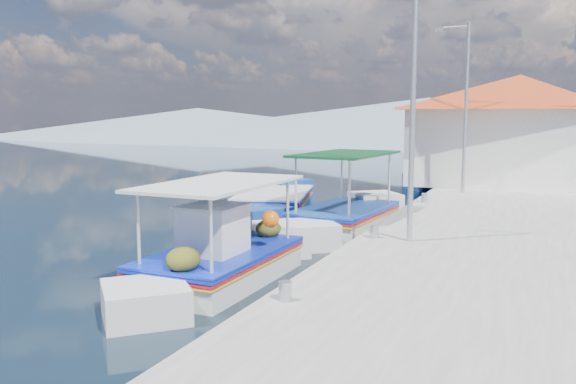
% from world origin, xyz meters
% --- Properties ---
extents(ground, '(160.00, 160.00, 0.00)m').
position_xyz_m(ground, '(0.00, 0.00, 0.00)').
color(ground, black).
rests_on(ground, ground).
extents(quay, '(5.00, 44.00, 0.50)m').
position_xyz_m(quay, '(5.90, 6.00, 0.25)').
color(quay, '#AFABA4').
rests_on(quay, ground).
extents(bollards, '(0.20, 17.20, 0.30)m').
position_xyz_m(bollards, '(3.80, 5.25, 0.65)').
color(bollards, '#A5A8AD').
rests_on(bollards, quay).
extents(main_caique, '(2.02, 6.71, 2.21)m').
position_xyz_m(main_caique, '(1.50, -0.91, 0.43)').
color(main_caique, silver).
rests_on(main_caique, ground).
extents(caique_green_canopy, '(2.36, 6.61, 2.48)m').
position_xyz_m(caique_green_canopy, '(2.16, 4.91, 0.37)').
color(caique_green_canopy, silver).
rests_on(caique_green_canopy, ground).
extents(caique_blue_hull, '(3.32, 6.83, 1.26)m').
position_xyz_m(caique_blue_hull, '(-0.61, 6.22, 0.34)').
color(caique_blue_hull, '#184093').
rests_on(caique_blue_hull, ground).
extents(caique_far, '(2.45, 7.62, 2.67)m').
position_xyz_m(caique_far, '(2.37, 18.09, 0.49)').
color(caique_far, '#184093').
rests_on(caique_far, ground).
extents(harbor_building, '(10.49, 10.49, 4.40)m').
position_xyz_m(harbor_building, '(6.20, 15.00, 2.78)').
color(harbor_building, white).
rests_on(harbor_building, quay).
extents(lamp_post_near, '(1.21, 0.14, 6.00)m').
position_xyz_m(lamp_post_near, '(4.51, 2.00, 3.85)').
color(lamp_post_near, '#A5A8AD').
rests_on(lamp_post_near, quay).
extents(lamp_post_far, '(1.21, 0.14, 6.00)m').
position_xyz_m(lamp_post_far, '(4.51, 11.00, 3.85)').
color(lamp_post_far, '#A5A8AD').
rests_on(lamp_post_far, quay).
extents(mountain_ridge, '(171.40, 96.00, 5.50)m').
position_xyz_m(mountain_ridge, '(6.54, 56.00, 2.04)').
color(mountain_ridge, gray).
rests_on(mountain_ridge, ground).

